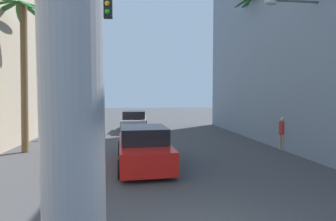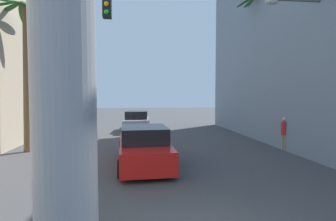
% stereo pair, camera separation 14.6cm
% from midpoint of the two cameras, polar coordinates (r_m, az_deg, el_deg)
% --- Properties ---
extents(ground_plane, '(90.16, 90.16, 0.00)m').
position_cam_midpoint_polar(ground_plane, '(14.04, -1.91, -8.08)').
color(ground_plane, '#424244').
extents(street_lamp, '(2.73, 0.28, 6.71)m').
position_cam_midpoint_polar(street_lamp, '(12.44, 29.64, 9.10)').
color(street_lamp, '#59595E').
rests_on(street_lamp, ground).
extents(car_lead, '(2.19, 5.06, 1.56)m').
position_cam_midpoint_polar(car_lead, '(10.62, -4.94, -7.93)').
color(car_lead, black).
rests_on(car_lead, ground).
extents(car_far, '(2.15, 4.76, 1.56)m').
position_cam_midpoint_polar(car_far, '(20.97, -6.58, -2.29)').
color(car_far, black).
rests_on(car_far, ground).
extents(palm_tree_mid_right, '(3.07, 3.09, 9.12)m').
position_cam_midpoint_polar(palm_tree_mid_right, '(17.65, 19.72, 13.83)').
color(palm_tree_mid_right, brown).
rests_on(palm_tree_mid_right, ground).
extents(palm_tree_mid_left, '(3.32, 3.36, 7.36)m').
position_cam_midpoint_polar(palm_tree_mid_left, '(14.83, -28.55, 11.54)').
color(palm_tree_mid_left, brown).
rests_on(palm_tree_mid_left, ground).
extents(pedestrian_mid_right, '(0.37, 0.37, 1.67)m').
position_cam_midpoint_polar(pedestrian_mid_right, '(14.49, 24.28, -4.12)').
color(pedestrian_mid_right, gray).
rests_on(pedestrian_mid_right, ground).
extents(pedestrian_far_left, '(0.38, 0.38, 1.67)m').
position_cam_midpoint_polar(pedestrian_far_left, '(18.11, -22.55, -2.67)').
color(pedestrian_far_left, black).
rests_on(pedestrian_far_left, ground).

